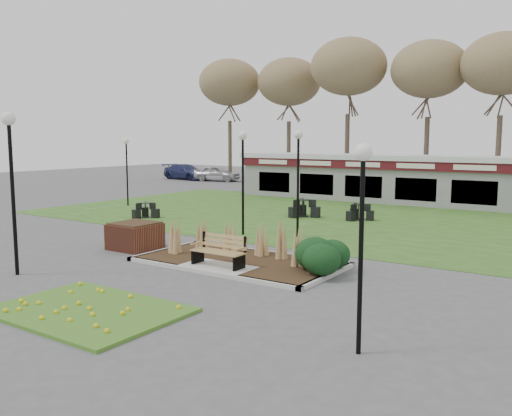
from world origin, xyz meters
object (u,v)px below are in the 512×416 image
Objects in this scene: lamp_post_near_left at (11,157)px; lamp_post_mid_left at (298,160)px; park_bench at (220,250)px; lamp_post_near_right at (362,202)px; food_pavilion at (423,180)px; brick_planter at (135,236)px; bistro_set_b at (304,211)px; car_blue at (186,172)px; car_silver at (217,173)px; lamp_post_mid_right at (243,160)px; lamp_post_far_left at (127,157)px; bistro_set_a at (146,213)px; bistro_set_c at (358,215)px; car_black at (293,185)px.

lamp_post_mid_left is at bearing 69.15° from lamp_post_near_left.
lamp_post_near_right reaches higher than park_bench.
brick_planter is at bearing -103.06° from food_pavilion.
car_blue reaches higher than bistro_set_b.
lamp_post_near_left is (-4.49, -23.46, 1.91)m from food_pavilion.
car_silver reaches higher than park_bench.
lamp_post_mid_right is 1.07× the size of lamp_post_far_left.
lamp_post_far_left is 0.78× the size of car_blue.
bistro_set_a is at bearing -144.13° from bistro_set_b.
car_black is (-9.01, 9.19, 0.38)m from bistro_set_c.
lamp_post_mid_left is at bearing -161.21° from car_black.
lamp_post_near_left is 1.10× the size of lamp_post_mid_left.
park_bench is at bearing 148.90° from lamp_post_near_right.
lamp_post_mid_right is 0.83× the size of car_blue.
car_blue is (-24.38, 15.19, 0.46)m from bistro_set_c.
car_black is at bearing 114.82° from park_bench.
brick_planter is 11.54m from lamp_post_near_right.
lamp_post_mid_right is at bearing 118.75° from park_bench.
brick_planter is 13.05m from lamp_post_far_left.
lamp_post_mid_right is at bearing -109.39° from bistro_set_c.
bistro_set_c is at bearing 113.48° from lamp_post_near_right.
brick_planter is 1.08× the size of bistro_set_c.
lamp_post_near_left is 34.85m from car_silver.
bistro_set_b is (-2.50, 5.00, -2.78)m from lamp_post_mid_left.
lamp_post_near_right is at bearing -32.77° from lamp_post_far_left.
lamp_post_near_left is 3.35× the size of bistro_set_c.
lamp_post_near_left is 1.18× the size of lamp_post_far_left.
car_silver reaches higher than brick_planter.
park_bench reaches higher than brick_planter.
bistro_set_c is at bearing 88.05° from lamp_post_mid_left.
park_bench is 0.45× the size of lamp_post_near_right.
car_blue is at bearing 123.88° from lamp_post_near_left.
bistro_set_b is at bearing -144.65° from car_silver.
park_bench is 34.10m from car_silver.
car_blue reaches higher than brick_planter.
car_silver is (-18.31, 21.59, -2.32)m from lamp_post_mid_right.
car_silver is 3.82m from car_blue.
car_black reaches higher than bistro_set_c.
park_bench is 19.73m from food_pavilion.
bistro_set_c is (2.69, 0.55, -0.03)m from bistro_set_b.
lamp_post_near_right is at bearing -32.66° from bistro_set_a.
car_black reaches higher than park_bench.
car_blue is (-15.32, 20.34, 0.47)m from bistro_set_a.
park_bench is 7.36m from lamp_post_near_right.
brick_planter is at bearing -41.54° from lamp_post_far_left.
bistro_set_a is at bearing 167.70° from car_black.
lamp_post_near_right is 18.77m from bistro_set_a.
car_silver is (-17.87, 15.74, 0.43)m from bistro_set_b.
lamp_post_near_left is at bearing -179.35° from lamp_post_near_right.
car_blue is at bearing 133.02° from park_bench.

